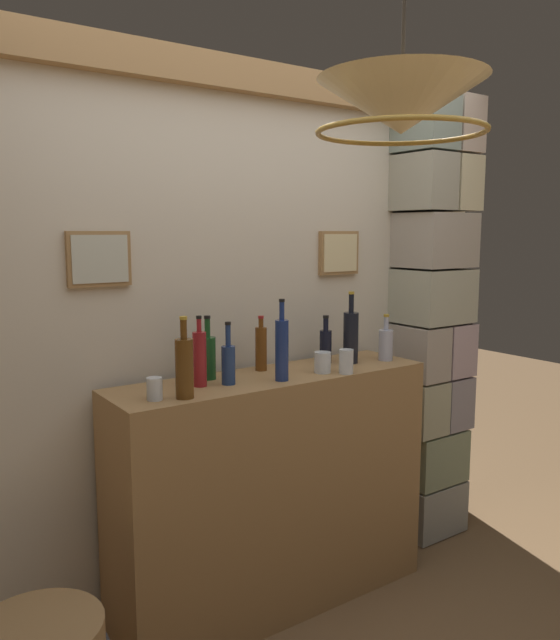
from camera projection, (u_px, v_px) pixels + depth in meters
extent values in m
cube|color=beige|center=(240.00, 333.00, 2.93)|extent=(3.08, 0.08, 2.45)
cube|color=#9E7547|center=(245.00, 76.00, 2.72)|extent=(3.08, 0.10, 0.14)
cube|color=#9E7547|center=(99.00, 259.00, 2.46)|extent=(0.25, 0.03, 0.22)
cube|color=beige|center=(100.00, 259.00, 2.44)|extent=(0.22, 0.01, 0.19)
cube|color=#9E7547|center=(338.00, 253.00, 3.16)|extent=(0.24, 0.03, 0.22)
cube|color=beige|center=(340.00, 253.00, 3.14)|extent=(0.21, 0.01, 0.19)
cube|color=#999A92|center=(422.00, 503.00, 3.58)|extent=(0.37, 0.36, 0.29)
cube|color=gray|center=(424.00, 453.00, 3.54)|extent=(0.36, 0.36, 0.29)
cube|color=#ACAD90|center=(412.00, 404.00, 3.44)|extent=(0.21, 0.36, 0.29)
cube|color=#948E9B|center=(438.00, 399.00, 3.56)|extent=(0.20, 0.36, 0.29)
cube|color=#AEA498|center=(414.00, 351.00, 3.40)|extent=(0.19, 0.36, 0.29)
cube|color=#BCA6B2|center=(440.00, 347.00, 3.52)|extent=(0.20, 0.36, 0.29)
cube|color=#AFB19C|center=(429.00, 295.00, 3.42)|extent=(0.38, 0.36, 0.29)
cube|color=#AAA195|center=(431.00, 240.00, 3.37)|extent=(0.37, 0.36, 0.29)
cube|color=#A2A08D|center=(419.00, 183.00, 3.27)|extent=(0.21, 0.36, 0.29)
cube|color=beige|center=(446.00, 185.00, 3.39)|extent=(0.19, 0.36, 0.29)
cube|color=gray|center=(421.00, 124.00, 3.23)|extent=(0.21, 0.36, 0.29)
cube|color=#C2AE9D|center=(448.00, 128.00, 3.35)|extent=(0.18, 0.36, 0.29)
cube|color=#9E7547|center=(274.00, 491.00, 2.81)|extent=(1.48, 0.40, 1.07)
cylinder|color=#194C20|center=(208.00, 358.00, 2.65)|extent=(0.07, 0.07, 0.18)
cylinder|color=#194C20|center=(207.00, 328.00, 2.63)|extent=(0.02, 0.02, 0.08)
cylinder|color=black|center=(207.00, 317.00, 2.62)|extent=(0.03, 0.03, 0.01)
cylinder|color=brown|center=(261.00, 349.00, 2.81)|extent=(0.05, 0.05, 0.20)
cylinder|color=brown|center=(261.00, 323.00, 2.79)|extent=(0.02, 0.02, 0.04)
cylinder|color=maroon|center=(261.00, 317.00, 2.79)|extent=(0.03, 0.03, 0.01)
cylinder|color=#AFB5CD|center=(386.00, 345.00, 3.04)|extent=(0.07, 0.07, 0.15)
cylinder|color=#AFB5CD|center=(386.00, 323.00, 3.02)|extent=(0.02, 0.02, 0.06)
cylinder|color=#B7932D|center=(386.00, 315.00, 3.02)|extent=(0.03, 0.03, 0.01)
cylinder|color=navy|center=(282.00, 350.00, 2.62)|extent=(0.06, 0.06, 0.26)
cylinder|color=navy|center=(282.00, 311.00, 2.59)|extent=(0.02, 0.02, 0.08)
cylinder|color=black|center=(282.00, 300.00, 2.59)|extent=(0.02, 0.02, 0.01)
cylinder|color=black|center=(351.00, 338.00, 2.97)|extent=(0.07, 0.07, 0.24)
cylinder|color=black|center=(351.00, 303.00, 2.94)|extent=(0.02, 0.02, 0.09)
cylinder|color=#B7932D|center=(351.00, 293.00, 2.94)|extent=(0.03, 0.03, 0.01)
cylinder|color=maroon|center=(200.00, 359.00, 2.52)|extent=(0.06, 0.06, 0.22)
cylinder|color=maroon|center=(199.00, 325.00, 2.50)|extent=(0.02, 0.02, 0.05)
cylinder|color=black|center=(199.00, 317.00, 2.50)|extent=(0.02, 0.02, 0.01)
cylinder|color=black|center=(326.00, 347.00, 2.97)|extent=(0.06, 0.06, 0.16)
cylinder|color=black|center=(326.00, 324.00, 2.95)|extent=(0.02, 0.02, 0.06)
cylinder|color=black|center=(326.00, 317.00, 2.95)|extent=(0.03, 0.03, 0.01)
cylinder|color=#5C3813|center=(184.00, 369.00, 2.34)|extent=(0.07, 0.07, 0.23)
cylinder|color=#5C3813|center=(184.00, 329.00, 2.32)|extent=(0.03, 0.03, 0.07)
cylinder|color=#B7932D|center=(183.00, 318.00, 2.31)|extent=(0.03, 0.03, 0.01)
cylinder|color=navy|center=(228.00, 365.00, 2.56)|extent=(0.06, 0.06, 0.16)
cylinder|color=navy|center=(228.00, 336.00, 2.54)|extent=(0.02, 0.02, 0.09)
cylinder|color=black|center=(228.00, 323.00, 2.53)|extent=(0.03, 0.03, 0.01)
cylinder|color=silver|center=(346.00, 361.00, 2.75)|extent=(0.06, 0.06, 0.11)
cylinder|color=silver|center=(323.00, 362.00, 2.77)|extent=(0.07, 0.07, 0.09)
cylinder|color=silver|center=(155.00, 389.00, 2.32)|extent=(0.06, 0.06, 0.09)
cone|color=beige|center=(402.00, 106.00, 1.85)|extent=(0.51, 0.51, 0.16)
cylinder|color=black|center=(404.00, 4.00, 1.81)|extent=(0.01, 0.01, 0.41)
torus|color=#AD8433|center=(401.00, 132.00, 1.86)|extent=(0.51, 0.51, 0.02)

